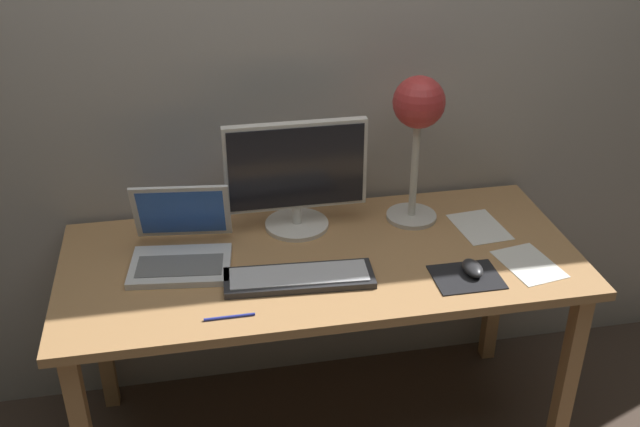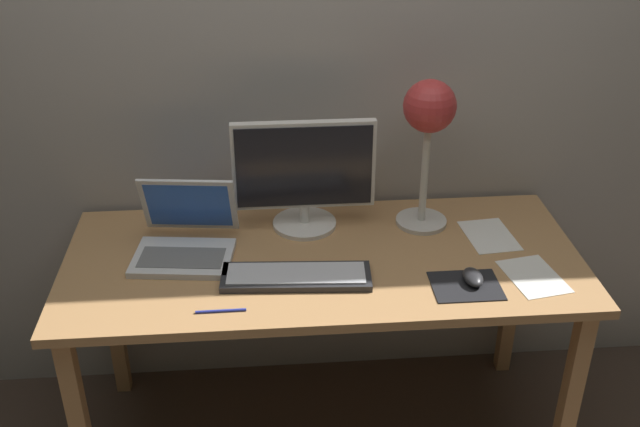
# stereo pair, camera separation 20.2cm
# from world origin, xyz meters

# --- Properties ---
(back_wall) EXTENTS (4.80, 0.06, 2.60)m
(back_wall) POSITION_xyz_m (0.00, 0.40, 1.30)
(back_wall) COLOR #A8A099
(back_wall) RESTS_ON ground
(desk) EXTENTS (1.60, 0.70, 0.74)m
(desk) POSITION_xyz_m (0.00, 0.00, 0.66)
(desk) COLOR tan
(desk) RESTS_ON ground
(monitor) EXTENTS (0.46, 0.21, 0.37)m
(monitor) POSITION_xyz_m (-0.05, 0.20, 0.93)
(monitor) COLOR silver
(monitor) RESTS_ON desk
(keyboard_main) EXTENTS (0.45, 0.17, 0.03)m
(keyboard_main) POSITION_xyz_m (-0.09, -0.12, 0.75)
(keyboard_main) COLOR #28282B
(keyboard_main) RESTS_ON desk
(laptop) EXTENTS (0.33, 0.32, 0.22)m
(laptop) POSITION_xyz_m (-0.42, 0.07, 0.80)
(laptop) COLOR silver
(laptop) RESTS_ON desk
(desk_lamp) EXTENTS (0.17, 0.17, 0.50)m
(desk_lamp) POSITION_xyz_m (0.34, 0.18, 1.11)
(desk_lamp) COLOR beige
(desk_lamp) RESTS_ON desk
(mousepad) EXTENTS (0.20, 0.16, 0.00)m
(mousepad) POSITION_xyz_m (0.40, -0.20, 0.74)
(mousepad) COLOR black
(mousepad) RESTS_ON desk
(mouse) EXTENTS (0.06, 0.10, 0.03)m
(mouse) POSITION_xyz_m (0.42, -0.18, 0.76)
(mouse) COLOR #28282B
(mouse) RESTS_ON mousepad
(paper_sheet_near_mouse) EXTENTS (0.18, 0.23, 0.00)m
(paper_sheet_near_mouse) POSITION_xyz_m (0.61, -0.16, 0.74)
(paper_sheet_near_mouse) COLOR white
(paper_sheet_near_mouse) RESTS_ON desk
(paper_sheet_by_keyboard) EXTENTS (0.17, 0.22, 0.00)m
(paper_sheet_by_keyboard) POSITION_xyz_m (0.55, 0.08, 0.74)
(paper_sheet_by_keyboard) COLOR white
(paper_sheet_by_keyboard) RESTS_ON desk
(pen) EXTENTS (0.14, 0.01, 0.01)m
(pen) POSITION_xyz_m (-0.31, -0.26, 0.74)
(pen) COLOR #2633A5
(pen) RESTS_ON desk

